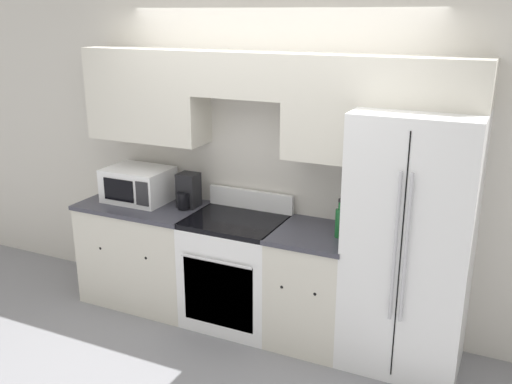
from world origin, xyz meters
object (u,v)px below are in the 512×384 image
object	(u,v)px
refrigerator	(411,242)
bottle	(339,222)
microwave	(138,184)
oven_range	(236,270)

from	to	relation	value
refrigerator	bottle	size ratio (longest dim) A/B	6.33
microwave	bottle	xyz separation A→B (m)	(1.83, -0.08, -0.03)
microwave	bottle	size ratio (longest dim) A/B	1.85
oven_range	microwave	xyz separation A→B (m)	(-0.98, 0.06, 0.59)
bottle	oven_range	bearing A→B (deg)	179.18
oven_range	refrigerator	size ratio (longest dim) A/B	0.57
microwave	bottle	world-z (taller)	bottle
oven_range	bottle	distance (m)	1.02
oven_range	microwave	bearing A→B (deg)	176.19
oven_range	microwave	world-z (taller)	microwave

